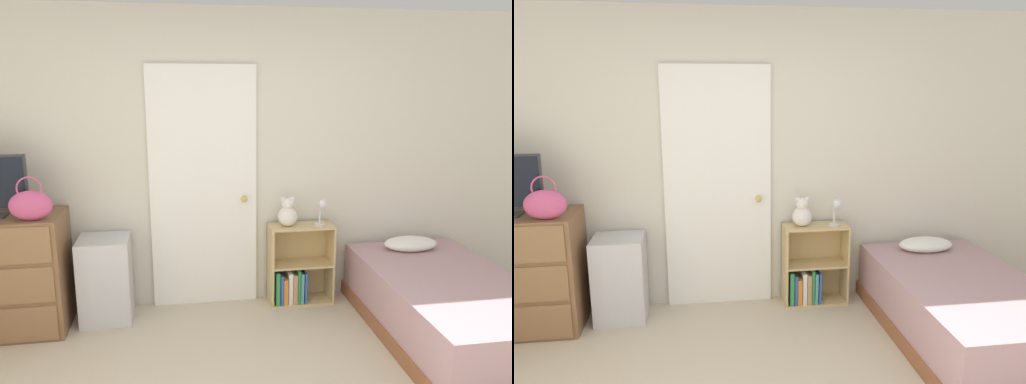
{
  "view_description": "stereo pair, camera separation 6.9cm",
  "coord_description": "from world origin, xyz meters",
  "views": [
    {
      "loc": [
        -0.46,
        -2.09,
        1.95
      ],
      "look_at": [
        0.19,
        1.89,
        1.05
      ],
      "focal_mm": 35.0,
      "sensor_mm": 36.0,
      "label": 1
    },
    {
      "loc": [
        -0.4,
        -2.1,
        1.95
      ],
      "look_at": [
        0.19,
        1.89,
        1.05
      ],
      "focal_mm": 35.0,
      "sensor_mm": 36.0,
      "label": 2
    }
  ],
  "objects": [
    {
      "name": "bed",
      "position": [
        1.58,
        1.18,
        0.25
      ],
      "size": [
        1.07,
        1.9,
        0.6
      ],
      "color": "brown",
      "rests_on": "ground_plane"
    },
    {
      "name": "wall_back",
      "position": [
        0.0,
        2.17,
        1.27
      ],
      "size": [
        10.0,
        0.06,
        2.55
      ],
      "color": "beige",
      "rests_on": "ground_plane"
    },
    {
      "name": "handbag",
      "position": [
        -1.52,
        1.68,
        1.06
      ],
      "size": [
        0.31,
        0.12,
        0.33
      ],
      "color": "#C64C7F",
      "rests_on": "dresser"
    },
    {
      "name": "desk_lamp",
      "position": [
        0.78,
        1.95,
        0.88
      ],
      "size": [
        0.11,
        0.11,
        0.24
      ],
      "color": "silver",
      "rests_on": "bookshelf"
    },
    {
      "name": "teddy_bear",
      "position": [
        0.49,
        1.99,
        0.83
      ],
      "size": [
        0.17,
        0.17,
        0.26
      ],
      "color": "silver",
      "rests_on": "bookshelf"
    },
    {
      "name": "bookshelf",
      "position": [
        0.57,
        2.0,
        0.27
      ],
      "size": [
        0.56,
        0.26,
        0.72
      ],
      "color": "tan",
      "rests_on": "ground_plane"
    },
    {
      "name": "dresser",
      "position": [
        -1.8,
        1.85,
        0.47
      ],
      "size": [
        0.91,
        0.55,
        0.94
      ],
      "color": "brown",
      "rests_on": "ground_plane"
    },
    {
      "name": "storage_bin",
      "position": [
        -1.06,
        1.92,
        0.35
      ],
      "size": [
        0.41,
        0.39,
        0.7
      ],
      "color": "silver",
      "rests_on": "ground_plane"
    },
    {
      "name": "door_closed",
      "position": [
        -0.23,
        2.12,
        1.04
      ],
      "size": [
        0.91,
        0.09,
        2.09
      ],
      "color": "white",
      "rests_on": "ground_plane"
    }
  ]
}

